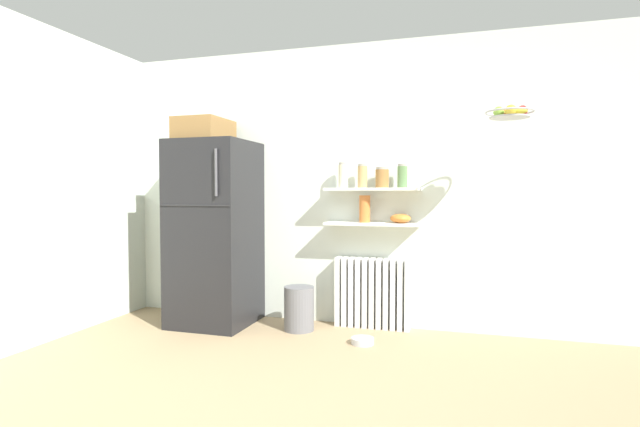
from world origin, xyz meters
The scene contains 16 objects.
ground_plane centered at (0.00, 0.50, 0.00)m, with size 7.04×7.04×0.00m, color #9E8460.
back_wall centered at (0.00, 2.05, 1.30)m, with size 7.04×0.10×2.60m, color silver.
side_wall_left centered at (-2.25, 0.60, 1.30)m, with size 0.10×4.80×2.60m, color silver.
refrigerator centered at (-1.17, 1.65, 0.90)m, with size 0.70×0.74×1.92m.
radiator centered at (0.28, 1.92, 0.32)m, with size 0.68×0.12×0.64m.
wall_shelf_lower centered at (0.28, 1.89, 0.95)m, with size 0.85×0.22×0.03m, color white.
wall_shelf_upper centered at (0.28, 1.89, 1.26)m, with size 0.85×0.22×0.03m, color white.
storage_jar_0 centered at (0.01, 1.89, 1.39)m, with size 0.09×0.09×0.23m.
storage_jar_1 centered at (0.19, 1.89, 1.38)m, with size 0.09×0.09×0.21m.
storage_jar_2 centered at (0.37, 1.89, 1.36)m, with size 0.12×0.12×0.18m.
storage_jar_3 centered at (0.55, 1.89, 1.38)m, with size 0.09×0.09×0.21m.
vase centered at (0.21, 1.89, 1.08)m, with size 0.10×0.10×0.24m, color #CC7033.
shelf_bowl centered at (0.54, 1.89, 1.00)m, with size 0.18×0.18×0.08m, color orange.
trash_bin centered at (-0.33, 1.65, 0.20)m, with size 0.27×0.27×0.39m, color slate.
pet_food_bowl centered at (0.29, 1.43, 0.03)m, with size 0.19×0.19×0.05m, color #B7B7BC.
hanging_fruit_basket centered at (1.39, 1.53, 1.83)m, with size 0.35×0.35×0.09m.
Camera 1 is at (1.07, -2.34, 1.23)m, focal length 26.85 mm.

